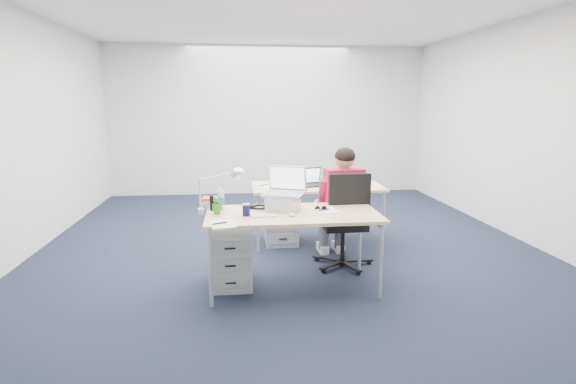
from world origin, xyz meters
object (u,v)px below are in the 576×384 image
at_px(cordless_phone, 212,203).
at_px(drawer_pedestal_far, 281,221).
at_px(drawer_pedestal_near, 231,257).
at_px(wireless_keyboard, 264,216).
at_px(desk_near, 293,218).
at_px(water_bottle, 221,199).
at_px(can_koozie, 246,210).
at_px(sunglasses, 321,209).
at_px(desk_far, 317,189).
at_px(far_cup, 327,179).
at_px(computer_mouse, 292,215).
at_px(desk_lamp, 215,190).
at_px(headphones, 260,206).
at_px(bear_figurine, 217,205).
at_px(silver_laptop, 283,189).
at_px(seated_person, 340,206).
at_px(book_stack, 213,202).
at_px(office_chair, 343,240).
at_px(dark_laptop, 313,177).

bearing_deg(cordless_phone, drawer_pedestal_far, 62.36).
xyz_separation_m(drawer_pedestal_near, wireless_keyboard, (0.31, -0.23, 0.46)).
height_order(desk_near, water_bottle, water_bottle).
height_order(can_koozie, sunglasses, can_koozie).
bearing_deg(desk_far, far_cup, 45.10).
height_order(can_koozie, far_cup, can_koozie).
relative_size(computer_mouse, desk_lamp, 0.19).
height_order(headphones, bear_figurine, bear_figurine).
relative_size(silver_laptop, can_koozie, 3.55).
bearing_deg(seated_person, silver_laptop, -146.48).
relative_size(desk_far, can_koozie, 14.13).
bearing_deg(computer_mouse, desk_lamp, 165.61).
relative_size(can_koozie, book_stack, 0.55).
distance_m(desk_near, office_chair, 0.86).
height_order(bear_figurine, book_stack, bear_figurine).
xyz_separation_m(book_stack, desk_lamp, (0.04, -0.31, 0.18)).
height_order(drawer_pedestal_near, cordless_phone, cordless_phone).
height_order(wireless_keyboard, desk_lamp, desk_lamp).
xyz_separation_m(desk_far, dark_laptop, (-0.06, -0.04, 0.16)).
bearing_deg(bear_figurine, headphones, 21.26).
relative_size(bear_figurine, book_stack, 0.82).
relative_size(bear_figurine, cordless_phone, 1.16).
xyz_separation_m(drawer_pedestal_near, dark_laptop, (1.00, 1.22, 0.57)).
distance_m(headphones, can_koozie, 0.32).
bearing_deg(bear_figurine, drawer_pedestal_far, 57.99).
bearing_deg(seated_person, cordless_phone, -164.69).
bearing_deg(far_cup, headphones, -125.05).
relative_size(seated_person, computer_mouse, 15.17).
bearing_deg(office_chair, bear_figurine, -162.40).
distance_m(desk_near, water_bottle, 0.72).
bearing_deg(office_chair, drawer_pedestal_far, 120.39).
height_order(desk_far, drawer_pedestal_far, desk_far).
relative_size(office_chair, desk_lamp, 2.33).
xyz_separation_m(water_bottle, desk_lamp, (-0.04, -0.16, 0.12)).
bearing_deg(drawer_pedestal_near, desk_lamp, -148.18).
bearing_deg(computer_mouse, can_koozie, 170.26).
bearing_deg(water_bottle, desk_lamp, -105.01).
bearing_deg(drawer_pedestal_far, computer_mouse, -91.95).
bearing_deg(desk_lamp, dark_laptop, 72.21).
relative_size(dark_laptop, far_cup, 3.05).
relative_size(drawer_pedestal_near, bear_figurine, 3.29).
relative_size(desk_near, dark_laptop, 5.10).
relative_size(seated_person, water_bottle, 6.03).
bearing_deg(office_chair, silver_laptop, -154.67).
relative_size(desk_near, drawer_pedestal_far, 2.91).
bearing_deg(desk_far, bear_figurine, -130.85).
bearing_deg(silver_laptop, headphones, 178.93).
distance_m(water_bottle, book_stack, 0.17).
xyz_separation_m(seated_person, dark_laptop, (-0.18, 0.69, 0.21)).
height_order(book_stack, cordless_phone, cordless_phone).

